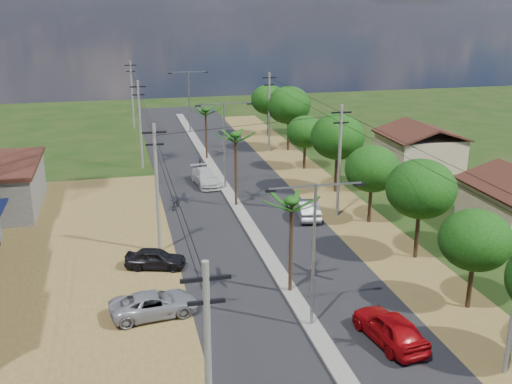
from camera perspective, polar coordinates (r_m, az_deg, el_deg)
ground at (r=32.80m, az=5.28°, el=-12.69°), size 160.00×160.00×0.00m
road at (r=45.84m, az=-0.65°, el=-3.39°), size 12.00×110.00×0.04m
median at (r=48.56m, az=-1.43°, el=-2.06°), size 1.00×90.00×0.18m
dirt_lot_west at (r=38.87m, az=-20.56°, el=-8.68°), size 18.00×46.00×0.04m
dirt_shoulder_east at (r=48.29m, az=9.25°, el=-2.51°), size 5.00×90.00×0.03m
house_east_far at (r=64.14m, az=15.34°, el=4.39°), size 7.60×7.50×4.60m
tree_east_b at (r=34.88m, az=20.17°, el=-4.33°), size 4.00×4.00×5.83m
tree_east_c at (r=40.45m, az=15.44°, el=0.28°), size 4.60×4.60×6.83m
tree_east_d at (r=46.45m, az=11.00°, el=2.18°), size 4.20×4.20×6.13m
tree_east_e at (r=53.50m, az=7.78°, el=5.24°), size 4.80×4.80×7.14m
tree_east_f at (r=60.99m, az=4.70°, el=5.74°), size 3.80×3.80×5.52m
tree_east_g at (r=68.41m, az=3.14°, el=8.25°), size 5.00×5.00×7.38m
tree_east_h at (r=76.04m, az=1.20°, el=8.78°), size 4.40×4.40×6.52m
palm_median_near at (r=33.94m, az=3.42°, el=-1.25°), size 2.00×2.00×6.15m
palm_median_mid at (r=48.81m, az=-1.97°, el=5.15°), size 2.00×2.00×6.55m
palm_median_far at (r=64.39m, az=-4.82°, el=7.63°), size 2.00×2.00×5.85m
streetlight_near at (r=30.66m, az=5.53°, el=-4.96°), size 5.10×0.18×8.00m
streetlight_mid at (r=53.84m, az=-3.02°, el=5.12°), size 5.10×0.18×8.00m
streetlight_far at (r=78.15m, az=-6.39°, el=9.03°), size 5.10×0.18×8.00m
utility_pole_w_a at (r=20.61m, az=-4.54°, el=-17.38°), size 1.60×0.24×9.00m
utility_pole_w_b at (r=40.53m, az=-9.42°, el=0.58°), size 1.60×0.24×9.00m
utility_pole_w_c at (r=61.88m, az=-10.98°, el=6.47°), size 1.60×0.24×9.00m
utility_pole_w_d at (r=82.57m, az=-11.72°, el=9.23°), size 1.60×0.24×9.00m
utility_pole_e_b at (r=47.40m, az=7.95°, el=3.18°), size 1.60×0.24×9.00m
utility_pole_e_c at (r=67.89m, az=1.25°, el=7.78°), size 1.60×0.24×9.00m
car_red_near at (r=31.69m, az=12.64°, el=-12.54°), size 2.67×5.07×1.65m
car_silver_mid at (r=47.84m, az=4.91°, el=-1.61°), size 2.24×4.67×1.48m
car_white_far at (r=56.21m, az=-4.76°, el=1.37°), size 2.62×5.29×1.48m
car_parked_silver at (r=33.88m, az=-9.67°, el=-10.52°), size 5.09×2.82×1.35m
car_parked_dark at (r=39.43m, az=-9.55°, el=-6.30°), size 4.17×2.59×1.32m
moto_rider_east at (r=33.32m, az=11.46°, el=-11.58°), size 0.77×1.77×0.91m
moto_rider_west_a at (r=50.21m, az=-7.65°, el=-1.14°), size 1.20×1.71×0.85m
moto_rider_west_b at (r=61.98m, az=-5.33°, el=2.71°), size 0.53×1.75×1.04m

